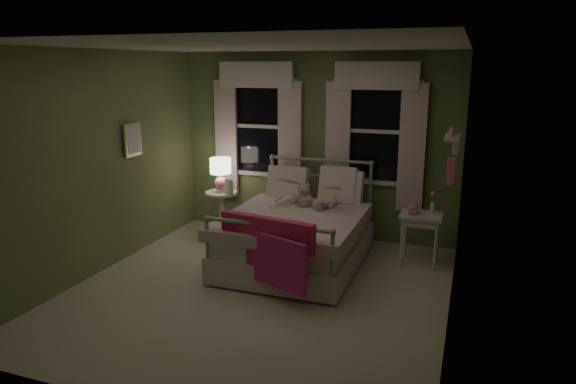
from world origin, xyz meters
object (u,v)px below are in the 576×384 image
at_px(child_right, 329,187).
at_px(nightstand_right, 421,222).
at_px(teddy_bear, 304,197).
at_px(child_left, 288,178).
at_px(table_lamp, 221,171).
at_px(nightstand_left, 222,207).
at_px(bed, 298,235).

bearing_deg(child_right, nightstand_right, -164.10).
bearing_deg(teddy_bear, child_right, 29.50).
bearing_deg(child_left, table_lamp, -0.17).
bearing_deg(child_left, nightstand_right, -166.12).
bearing_deg(teddy_bear, table_lamp, 164.16).
height_order(child_left, teddy_bear, child_left).
height_order(child_left, nightstand_left, child_left).
relative_size(bed, table_lamp, 4.34).
height_order(bed, child_left, child_left).
xyz_separation_m(child_right, nightstand_right, (1.15, 0.06, -0.36)).
xyz_separation_m(child_left, nightstand_right, (1.71, 0.06, -0.44)).
xyz_separation_m(bed, child_left, (-0.29, 0.43, 0.61)).
xyz_separation_m(child_right, teddy_bear, (-0.28, -0.16, -0.12)).
bearing_deg(teddy_bear, nightstand_left, 164.16).
height_order(bed, nightstand_left, bed).
xyz_separation_m(bed, teddy_bear, (-0.01, 0.27, 0.42)).
xyz_separation_m(nightstand_left, table_lamp, (0.00, -0.00, 0.54)).
relative_size(teddy_bear, nightstand_left, 0.50).
bearing_deg(child_right, child_left, 12.80).
height_order(teddy_bear, nightstand_right, teddy_bear).
height_order(bed, child_right, child_right).
relative_size(bed, teddy_bear, 6.26).
relative_size(nightstand_left, table_lamp, 1.39).
height_order(child_right, table_lamp, child_right).
relative_size(teddy_bear, table_lamp, 0.69).
bearing_deg(nightstand_left, nightstand_right, -3.47).
relative_size(bed, nightstand_right, 3.18).
height_order(child_left, child_right, child_left).
xyz_separation_m(bed, nightstand_right, (1.43, 0.50, 0.17)).
height_order(teddy_bear, table_lamp, table_lamp).
bearing_deg(bed, table_lamp, 154.33).
distance_m(child_left, teddy_bear, 0.38).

